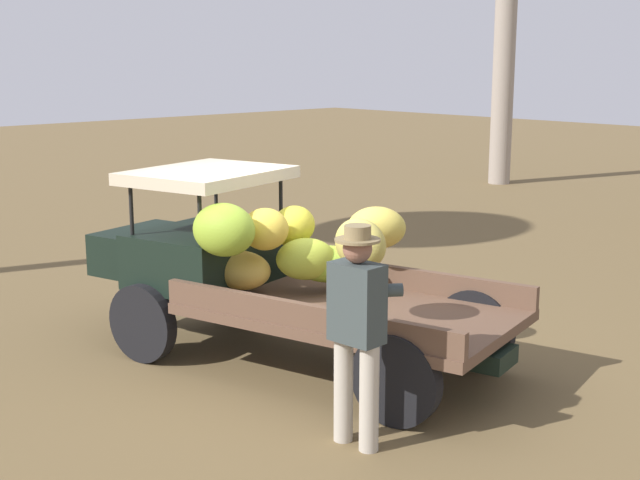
# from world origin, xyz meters

# --- Properties ---
(ground_plane) EXTENTS (60.00, 60.00, 0.00)m
(ground_plane) POSITION_xyz_m (0.00, 0.00, 0.00)
(ground_plane) COLOR brown
(truck) EXTENTS (4.65, 2.57, 1.83)m
(truck) POSITION_xyz_m (0.27, 0.13, 0.90)
(truck) COLOR black
(truck) RESTS_ON ground
(farmer) EXTENTS (0.53, 0.47, 1.73)m
(farmer) POSITION_xyz_m (-1.81, 0.93, 0.99)
(farmer) COLOR #B4AA9B
(farmer) RESTS_ON ground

